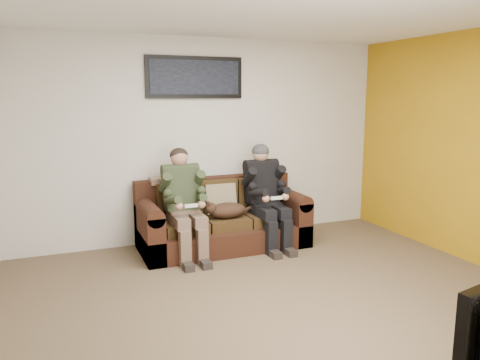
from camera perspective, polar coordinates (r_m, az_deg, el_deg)
name	(u,v)px	position (r m, az deg, el deg)	size (l,w,h in m)	color
floor	(283,305)	(4.43, 5.30, -14.90)	(5.00, 5.00, 0.00)	brown
ceiling	(289,5)	(4.07, 5.94, 20.42)	(5.00, 5.00, 0.00)	silver
wall_back	(206,140)	(6.12, -4.22, 4.83)	(5.00, 5.00, 0.00)	beige
sofa	(221,221)	(5.91, -2.27, -5.03)	(2.06, 0.89, 0.84)	#32180F
throw_pillow	(220,199)	(5.88, -2.42, -2.30)	(0.39, 0.11, 0.37)	#837455
throw_blanket	(167,180)	(5.87, -8.89, -0.02)	(0.42, 0.21, 0.07)	tan
person_left	(184,197)	(5.51, -6.88, -2.09)	(0.51, 0.87, 1.27)	brown
person_right	(266,190)	(5.87, 3.13, -1.23)	(0.51, 0.86, 1.28)	black
cat	(226,210)	(5.66, -1.74, -3.69)	(0.66, 0.26, 0.24)	#42281A
framed_poster	(195,77)	(6.02, -5.53, 12.34)	(1.25, 0.05, 0.52)	black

